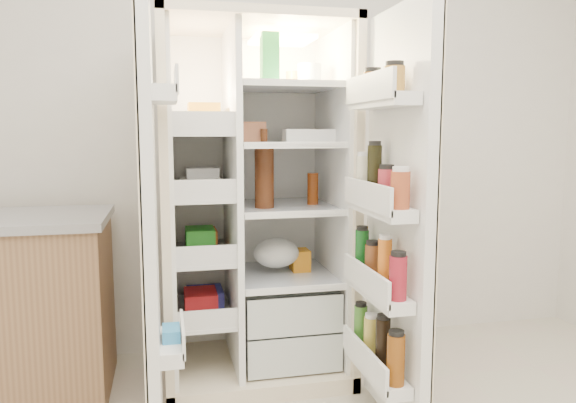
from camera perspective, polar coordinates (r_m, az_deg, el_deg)
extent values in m
cube|color=silver|center=(3.17, -2.04, 8.92)|extent=(4.00, 0.02, 2.70)
cube|color=beige|center=(3.09, -4.56, 0.59)|extent=(0.92, 0.04, 1.80)
cube|color=beige|center=(2.73, -12.72, -0.45)|extent=(0.04, 0.70, 1.80)
cube|color=beige|center=(2.87, 5.12, 0.06)|extent=(0.04, 0.70, 1.80)
cube|color=beige|center=(2.79, -3.73, 18.01)|extent=(0.92, 0.70, 0.04)
cube|color=beige|center=(3.00, -3.44, -16.68)|extent=(0.92, 0.70, 0.08)
cube|color=white|center=(3.06, -4.48, 0.90)|extent=(0.84, 0.02, 1.68)
cube|color=white|center=(2.73, -12.10, -0.02)|extent=(0.02, 0.62, 1.68)
cube|color=white|center=(2.86, 4.56, 0.44)|extent=(0.02, 0.62, 1.68)
cube|color=white|center=(2.75, -5.84, 0.16)|extent=(0.03, 0.62, 1.68)
cube|color=silver|center=(2.96, -0.34, -14.02)|extent=(0.47, 0.52, 0.19)
cube|color=silver|center=(2.89, -0.35, -10.33)|extent=(0.47, 0.52, 0.19)
cube|color=#FFD18C|center=(2.86, -0.68, 16.55)|extent=(0.30, 0.30, 0.02)
cube|color=silver|center=(2.86, -8.83, -11.32)|extent=(0.28, 0.58, 0.02)
cube|color=silver|center=(2.78, -8.95, -5.46)|extent=(0.28, 0.58, 0.02)
cube|color=silver|center=(2.73, -9.08, 0.69)|extent=(0.28, 0.58, 0.02)
cube|color=silver|center=(2.72, -9.21, 6.99)|extent=(0.28, 0.58, 0.02)
cube|color=silver|center=(2.87, -0.44, -7.64)|extent=(0.49, 0.58, 0.01)
cube|color=silver|center=(2.80, -0.44, -0.51)|extent=(0.49, 0.58, 0.01)
cube|color=silver|center=(2.77, -0.45, 6.05)|extent=(0.49, 0.58, 0.02)
cube|color=silver|center=(2.78, -0.45, 11.83)|extent=(0.49, 0.58, 0.02)
cube|color=red|center=(2.85, -8.86, -10.18)|extent=(0.16, 0.20, 0.10)
cube|color=#278323|center=(2.77, -8.98, -4.04)|extent=(0.14, 0.18, 0.12)
cube|color=silver|center=(2.73, -9.10, 1.63)|extent=(0.20, 0.22, 0.07)
cube|color=gold|center=(2.72, -9.24, 8.68)|extent=(0.15, 0.16, 0.14)
cube|color=#373BA5|center=(2.85, -8.86, -10.27)|extent=(0.18, 0.20, 0.09)
cube|color=#BD5221|center=(2.77, -8.98, -4.25)|extent=(0.14, 0.18, 0.10)
cube|color=white|center=(2.73, -9.11, 2.15)|extent=(0.16, 0.16, 0.12)
sphere|color=orange|center=(2.88, -2.51, -15.89)|extent=(0.07, 0.07, 0.07)
sphere|color=orange|center=(2.94, -0.86, -15.45)|extent=(0.07, 0.07, 0.07)
sphere|color=orange|center=(2.92, 1.30, -15.57)|extent=(0.07, 0.07, 0.07)
sphere|color=orange|center=(3.02, -2.03, -14.79)|extent=(0.07, 0.07, 0.07)
sphere|color=orange|center=(3.02, -0.03, -14.78)|extent=(0.07, 0.07, 0.07)
sphere|color=orange|center=(3.01, 2.07, -14.89)|extent=(0.07, 0.07, 0.07)
ellipsoid|color=#397326|center=(2.90, -0.43, -9.93)|extent=(0.26, 0.24, 0.11)
cylinder|color=#45200E|center=(2.68, -2.50, 2.50)|extent=(0.10, 0.10, 0.30)
cylinder|color=#68280B|center=(2.81, 2.60, 1.35)|extent=(0.06, 0.06, 0.16)
cube|color=#217936|center=(2.67, -1.95, 14.73)|extent=(0.08, 0.08, 0.24)
cylinder|color=white|center=(2.78, 2.26, 13.09)|extent=(0.12, 0.12, 0.11)
cylinder|color=#B26E29|center=(2.88, 0.42, 12.63)|extent=(0.06, 0.06, 0.08)
cube|color=white|center=(2.76, 2.28, 6.88)|extent=(0.26, 0.11, 0.07)
cube|color=#9E5D3F|center=(2.72, -4.20, 7.24)|extent=(0.17, 0.09, 0.10)
ellipsoid|color=silver|center=(2.85, -1.24, -6.02)|extent=(0.24, 0.22, 0.15)
cube|color=orange|center=(2.91, 1.24, -6.13)|extent=(0.09, 0.11, 0.11)
cube|color=white|center=(2.19, -14.25, -2.40)|extent=(0.05, 0.40, 1.72)
cube|color=beige|center=(2.19, -14.91, -2.41)|extent=(0.01, 0.40, 1.72)
cube|color=white|center=(2.33, -12.07, -14.59)|extent=(0.09, 0.32, 0.06)
cube|color=white|center=(2.16, -12.79, 10.82)|extent=(0.09, 0.32, 0.06)
cube|color=#338CCC|center=(2.31, -12.09, -13.90)|extent=(0.07, 0.12, 0.10)
cube|color=white|center=(2.30, 11.44, -1.86)|extent=(0.05, 0.58, 1.72)
cube|color=beige|center=(2.31, 12.01, -1.83)|extent=(0.01, 0.58, 1.72)
cube|color=white|center=(2.45, 9.16, -16.88)|extent=(0.11, 0.50, 0.05)
cube|color=white|center=(2.33, 9.33, -9.24)|extent=(0.11, 0.50, 0.05)
cube|color=white|center=(2.26, 9.51, -0.70)|extent=(0.11, 0.50, 0.05)
cube|color=white|center=(2.24, 9.74, 10.25)|extent=(0.11, 0.50, 0.05)
cylinder|color=brown|center=(2.23, 11.21, -15.92)|extent=(0.07, 0.07, 0.20)
cylinder|color=black|center=(2.34, 9.88, -14.52)|extent=(0.06, 0.06, 0.22)
cylinder|color=gold|center=(2.46, 8.68, -13.89)|extent=(0.06, 0.06, 0.18)
cylinder|color=#40802A|center=(2.57, 7.60, -12.79)|extent=(0.06, 0.06, 0.19)
cylinder|color=maroon|center=(2.13, 11.43, -7.84)|extent=(0.07, 0.07, 0.17)
cylinder|color=orange|center=(2.24, 10.07, -6.53)|extent=(0.06, 0.06, 0.21)
cylinder|color=brown|center=(2.36, 8.83, -6.40)|extent=(0.07, 0.07, 0.16)
cylinder|color=#12511A|center=(2.47, 7.73, -5.27)|extent=(0.06, 0.06, 0.20)
cylinder|color=#9F4222|center=(2.07, 11.66, 1.16)|extent=(0.07, 0.07, 0.14)
cylinder|color=maroon|center=(2.18, 10.26, 1.52)|extent=(0.07, 0.07, 0.14)
cylinder|color=black|center=(2.30, 9.02, 2.96)|extent=(0.06, 0.06, 0.23)
cylinder|color=beige|center=(2.42, 7.87, 2.61)|extent=(0.06, 0.06, 0.18)
cylinder|color=#A47229|center=(2.14, 11.05, 12.39)|extent=(0.08, 0.08, 0.10)
cylinder|color=brown|center=(2.34, 8.83, 11.99)|extent=(0.08, 0.08, 0.10)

